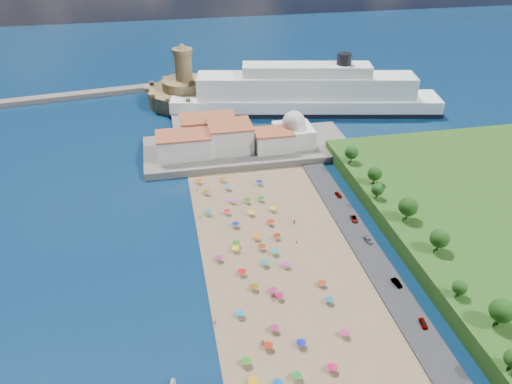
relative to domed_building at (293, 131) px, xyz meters
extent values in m
plane|color=#071938|center=(-30.00, -71.00, -8.97)|extent=(700.00, 700.00, 0.00)
cube|color=#59544C|center=(-20.00, 2.00, -7.47)|extent=(90.00, 36.00, 3.00)
cube|color=#59544C|center=(-42.00, 37.00, -7.77)|extent=(18.00, 70.00, 2.40)
cube|color=#59544C|center=(-140.00, 82.00, -7.67)|extent=(199.03, 34.77, 2.60)
cube|color=silver|center=(-48.00, -2.00, -1.47)|extent=(22.00, 14.00, 9.00)
cube|color=silver|center=(-28.00, 0.00, -0.47)|extent=(18.00, 16.00, 11.00)
cube|color=silver|center=(-10.00, -4.00, -1.97)|extent=(16.00, 12.00, 8.00)
cube|color=silver|center=(-36.00, 12.00, -0.97)|extent=(24.00, 14.00, 10.00)
cube|color=silver|center=(0.00, 0.00, -1.97)|extent=(16.00, 16.00, 8.00)
sphere|color=silver|center=(0.00, 0.00, 4.03)|extent=(10.00, 10.00, 10.00)
cylinder|color=silver|center=(0.00, 0.00, 7.83)|extent=(1.20, 1.20, 1.60)
cylinder|color=olive|center=(-42.00, 67.00, -4.97)|extent=(40.00, 40.00, 8.00)
cylinder|color=olive|center=(-42.00, 67.00, 1.53)|extent=(24.00, 24.00, 5.00)
cylinder|color=olive|center=(-42.00, 67.00, 11.03)|extent=(9.00, 9.00, 14.00)
cylinder|color=olive|center=(-42.00, 67.00, 19.23)|extent=(10.40, 10.40, 2.40)
cone|color=olive|center=(-42.00, 67.00, 21.93)|extent=(6.00, 6.00, 3.00)
cube|color=black|center=(17.83, 42.68, -7.86)|extent=(140.02, 47.47, 2.23)
cube|color=white|center=(17.83, 42.68, -4.84)|extent=(138.96, 46.88, 8.26)
cube|color=white|center=(17.83, 42.68, 4.79)|extent=(111.24, 37.86, 11.01)
cube|color=white|center=(17.83, 42.68, 13.05)|extent=(65.52, 25.24, 5.51)
cylinder|color=black|center=(35.83, 39.07, 18.56)|extent=(7.34, 7.34, 5.51)
cylinder|color=gray|center=(-43.19, -45.51, -7.72)|extent=(0.07, 0.07, 2.00)
cone|color=#106C99|center=(-43.19, -45.51, -6.82)|extent=(2.50, 2.50, 0.60)
cylinder|color=gray|center=(-32.81, -103.44, -7.72)|extent=(0.07, 0.07, 2.00)
cone|color=#A12254|center=(-32.81, -103.44, -6.82)|extent=(2.50, 2.50, 0.60)
cylinder|color=gray|center=(-28.37, -48.87, -7.72)|extent=(0.07, 0.07, 2.00)
cone|color=#D3D30B|center=(-28.37, -48.87, -6.82)|extent=(2.50, 2.50, 0.60)
cylinder|color=gray|center=(-36.48, -46.36, -7.72)|extent=(0.07, 0.07, 2.00)
cone|color=red|center=(-36.48, -46.36, -6.82)|extent=(2.50, 2.50, 0.60)
cylinder|color=gray|center=(-33.33, -39.63, -7.72)|extent=(0.07, 0.07, 2.00)
cone|color=#C42AB9|center=(-33.33, -39.63, -6.82)|extent=(2.50, 2.50, 0.60)
cylinder|color=gray|center=(-20.11, -47.80, -7.72)|extent=(0.07, 0.07, 2.00)
cone|color=yellow|center=(-20.11, -47.80, -6.82)|extent=(2.50, 2.50, 0.60)
cylinder|color=gray|center=(-35.56, -108.83, -7.72)|extent=(0.07, 0.07, 2.00)
cone|color=#A3270D|center=(-35.56, -108.83, -6.82)|extent=(2.50, 2.50, 0.60)
cylinder|color=gray|center=(-33.77, -29.82, -7.72)|extent=(0.07, 0.07, 2.00)
cone|color=teal|center=(-33.77, -29.82, -6.82)|extent=(2.50, 2.50, 0.60)
cylinder|color=gray|center=(-29.54, -77.00, -7.72)|extent=(0.07, 0.07, 2.00)
cone|color=#0D7D7D|center=(-29.54, -77.00, -6.82)|extent=(2.50, 2.50, 0.60)
cylinder|color=gray|center=(-29.19, -63.55, -7.72)|extent=(0.07, 0.07, 2.00)
cone|color=#E35B0A|center=(-29.19, -63.55, -6.82)|extent=(2.50, 2.50, 0.60)
cylinder|color=gray|center=(-15.59, -96.21, -7.72)|extent=(0.07, 0.07, 2.00)
cone|color=#0F6C8D|center=(-15.59, -96.21, -6.82)|extent=(2.50, 2.50, 0.60)
cylinder|color=gray|center=(-22.67, -64.24, -7.72)|extent=(0.07, 0.07, 2.00)
cone|color=maroon|center=(-22.67, -64.24, -6.82)|extent=(2.50, 2.50, 0.60)
cylinder|color=gray|center=(-25.22, -72.22, -7.72)|extent=(0.07, 0.07, 2.00)
cone|color=#109683|center=(-25.22, -72.22, -6.82)|extent=(2.50, 2.50, 0.60)
cylinder|color=gray|center=(-35.88, -120.04, -7.72)|extent=(0.07, 0.07, 2.00)
cone|color=#0D54AA|center=(-35.88, -120.04, -6.82)|extent=(2.50, 2.50, 0.60)
cylinder|color=gray|center=(-27.32, -109.61, -7.72)|extent=(0.07, 0.07, 2.00)
cone|color=#0E18BD|center=(-27.32, -109.61, -6.82)|extent=(2.50, 2.50, 0.60)
cylinder|color=gray|center=(-31.02, -118.99, -7.72)|extent=(0.07, 0.07, 2.00)
cone|color=#167F25|center=(-31.02, -118.99, -6.82)|extent=(2.50, 2.50, 0.60)
cylinder|color=gray|center=(-42.00, -31.57, -7.72)|extent=(0.07, 0.07, 2.00)
cone|color=#89560C|center=(-42.00, -31.57, -6.82)|extent=(2.50, 2.50, 0.60)
cylinder|color=gray|center=(-23.23, -79.03, -7.72)|extent=(0.07, 0.07, 2.00)
cone|color=#BD28A5|center=(-23.23, -79.03, -6.82)|extent=(2.50, 2.50, 0.60)
cylinder|color=gray|center=(-28.17, -40.44, -7.72)|extent=(0.07, 0.07, 2.00)
cone|color=#266D13|center=(-28.17, -40.44, -6.82)|extent=(2.50, 2.50, 0.60)
cylinder|color=gray|center=(-41.22, -118.49, -7.72)|extent=(0.07, 0.07, 2.00)
cone|color=orange|center=(-41.22, -118.49, -6.82)|extent=(2.50, 2.50, 0.60)
cylinder|color=gray|center=(-21.14, -28.29, -7.72)|extent=(0.07, 0.07, 2.00)
cone|color=#0C18A7|center=(-21.14, -28.29, -6.82)|extent=(2.50, 2.50, 0.60)
cylinder|color=gray|center=(-37.15, -68.27, -7.72)|extent=(0.07, 0.07, 2.00)
cone|color=yellow|center=(-37.15, -68.27, -6.82)|extent=(2.50, 2.50, 0.60)
cylinder|color=gray|center=(-28.62, -91.95, -7.72)|extent=(0.07, 0.07, 2.00)
cone|color=#AD0D45|center=(-28.62, -91.95, -6.82)|extent=(2.50, 2.50, 0.60)
cylinder|color=gray|center=(-44.04, -22.59, -7.72)|extent=(0.07, 0.07, 2.00)
cone|color=#DD3F09|center=(-44.04, -22.59, -6.82)|extent=(2.50, 2.50, 0.60)
cylinder|color=gray|center=(-37.11, -79.82, -7.72)|extent=(0.07, 0.07, 2.00)
cone|color=red|center=(-37.11, -79.82, -6.82)|extent=(2.50, 2.50, 0.60)
cylinder|color=gray|center=(-34.85, -86.91, -7.72)|extent=(0.07, 0.07, 2.00)
cone|color=#7A530B|center=(-34.85, -86.91, -6.82)|extent=(2.50, 2.50, 0.60)
cylinder|color=gray|center=(-15.53, -108.65, -7.72)|extent=(0.07, 0.07, 2.00)
cone|color=#C52A65|center=(-15.53, -108.65, -6.82)|extent=(2.50, 2.50, 0.60)
cylinder|color=gray|center=(-34.71, -23.28, -7.72)|extent=(0.07, 0.07, 2.00)
cone|color=#995B0D|center=(-34.71, -23.28, -6.82)|extent=(2.50, 2.50, 0.60)
cylinder|color=gray|center=(-34.89, -54.94, -7.72)|extent=(0.07, 0.07, 2.00)
cone|color=#0D1AB1|center=(-34.89, -54.94, -6.82)|extent=(2.50, 2.50, 0.60)
cylinder|color=gray|center=(-22.94, -55.92, -7.72)|extent=(0.07, 0.07, 2.00)
cone|color=red|center=(-22.94, -55.92, -6.82)|extent=(2.50, 2.50, 0.60)
cylinder|color=gray|center=(-36.44, -65.60, -7.72)|extent=(0.07, 0.07, 2.00)
cone|color=#237314|center=(-36.44, -65.60, -6.82)|extent=(2.50, 2.50, 0.60)
cylinder|color=gray|center=(-40.56, -96.57, -7.72)|extent=(0.07, 0.07, 2.00)
cone|color=#0E77BD|center=(-40.56, -96.57, -6.82)|extent=(2.50, 2.50, 0.60)
cylinder|color=gray|center=(-22.19, -118.36, -7.72)|extent=(0.07, 0.07, 2.00)
cone|color=#D21046|center=(-22.19, -118.36, -6.82)|extent=(2.50, 2.50, 0.60)
cylinder|color=gray|center=(-15.37, -89.22, -7.72)|extent=(0.07, 0.07, 2.00)
cone|color=#933A0D|center=(-15.37, -89.22, -6.82)|extent=(2.50, 2.50, 0.60)
cylinder|color=gray|center=(-29.92, -89.40, -7.72)|extent=(0.07, 0.07, 2.00)
cone|color=#A12262|center=(-29.92, -89.40, -6.82)|extent=(2.50, 2.50, 0.60)
cylinder|color=gray|center=(-22.95, -40.38, -7.72)|extent=(0.07, 0.07, 2.00)
cone|color=#1D7815|center=(-22.95, -40.38, -6.82)|extent=(2.50, 2.50, 0.60)
cylinder|color=gray|center=(-42.94, -71.79, -7.72)|extent=(0.07, 0.07, 2.00)
cone|color=#9C2173|center=(-42.94, -71.79, -6.82)|extent=(2.50, 2.50, 0.60)
cylinder|color=gray|center=(-28.73, -68.97, -7.72)|extent=(0.07, 0.07, 2.00)
cone|color=#9E2A0E|center=(-28.73, -68.97, -6.82)|extent=(2.50, 2.50, 0.60)
cylinder|color=gray|center=(-41.88, -112.58, -7.72)|extent=(0.07, 0.07, 2.00)
cone|color=#2D8117|center=(-41.88, -112.58, -6.82)|extent=(2.50, 2.50, 0.60)
imported|color=tan|center=(-30.44, -92.63, -7.87)|extent=(0.88, 0.99, 1.71)
imported|color=tan|center=(-29.77, -42.36, -7.94)|extent=(0.78, 0.61, 1.57)
imported|color=tan|center=(-14.82, -57.02, -7.78)|extent=(1.46, 1.75, 1.88)
imported|color=tan|center=(-46.39, -48.00, -7.82)|extent=(1.22, 1.35, 1.81)
imported|color=tan|center=(-22.36, -35.88, -7.81)|extent=(1.32, 1.30, 1.82)
imported|color=tan|center=(-36.57, -107.08, -7.78)|extent=(1.70, 1.57, 1.90)
imported|color=tan|center=(-17.11, -68.13, -7.85)|extent=(0.73, 0.75, 1.74)
imported|color=tan|center=(-47.42, -97.83, -7.79)|extent=(0.80, 0.79, 1.86)
imported|color=tan|center=(-45.45, -28.69, -7.82)|extent=(0.81, 1.14, 1.80)
imported|color=gray|center=(6.00, -93.20, -7.60)|extent=(2.11, 4.28, 1.35)
imported|color=gray|center=(6.00, -71.94, -7.65)|extent=(2.35, 4.50, 1.25)
imported|color=gray|center=(6.00, -43.14, -7.64)|extent=(2.01, 3.91, 1.27)
imported|color=gray|center=(6.00, -59.42, -7.67)|extent=(2.59, 4.59, 1.21)
imported|color=gray|center=(6.00, -109.32, -7.64)|extent=(1.95, 3.87, 1.26)
cylinder|color=#382314|center=(15.44, -130.01, -1.75)|extent=(0.50, 0.50, 2.44)
cylinder|color=#382314|center=(20.75, -117.36, -1.30)|extent=(0.50, 0.50, 3.36)
sphere|color=#14380F|center=(20.75, -117.36, 1.72)|extent=(6.04, 6.04, 6.04)
cylinder|color=#382314|center=(16.56, -106.08, -1.88)|extent=(0.50, 0.50, 2.19)
sphere|color=#14380F|center=(16.56, -106.08, 0.09)|extent=(3.94, 3.94, 3.94)
cylinder|color=#382314|center=(21.15, -86.91, -1.37)|extent=(0.50, 0.50, 3.21)
sphere|color=#14380F|center=(21.15, -86.91, 1.51)|extent=(5.77, 5.77, 5.77)
cylinder|color=#382314|center=(19.59, -69.48, -1.22)|extent=(0.50, 0.50, 3.50)
sphere|color=#14380F|center=(19.59, -69.48, 1.92)|extent=(6.30, 6.30, 6.30)
cylinder|color=#382314|center=(15.38, -55.01, -1.77)|extent=(0.50, 0.50, 2.41)
sphere|color=#14380F|center=(15.38, -55.01, 0.39)|extent=(4.33, 4.33, 4.33)
cylinder|color=#382314|center=(18.47, -45.22, -1.51)|extent=(0.50, 0.50, 2.93)
sphere|color=#14380F|center=(18.47, -45.22, 1.13)|extent=(5.28, 5.28, 5.28)
cylinder|color=#382314|center=(16.22, -27.42, -1.48)|extent=(0.50, 0.50, 2.99)
sphere|color=#14380F|center=(16.22, -27.42, 1.21)|extent=(5.37, 5.37, 5.37)
camera|label=1|loc=(-55.68, -192.88, 89.00)|focal=35.00mm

